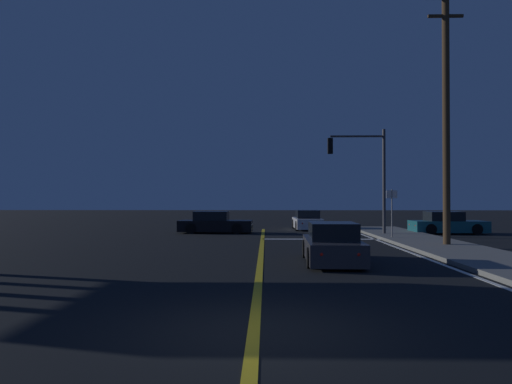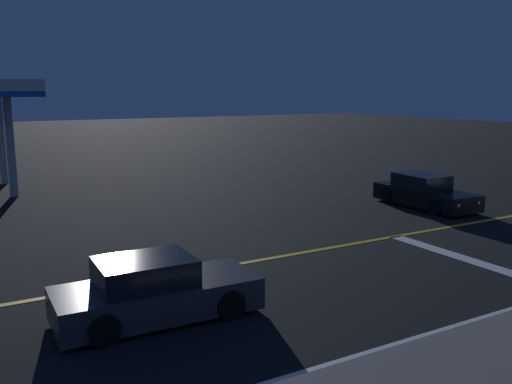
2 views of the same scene
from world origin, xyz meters
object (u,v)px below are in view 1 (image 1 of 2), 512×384
(traffic_signal_near_right, at_px, (364,166))
(utility_pole_right, at_px, (446,111))
(car_side_waiting_black, at_px, (215,223))
(car_following_oncoming_white, at_px, (307,221))
(street_sign_corner, at_px, (392,206))
(car_distant_tail_charcoal, at_px, (332,245))
(car_lead_oncoming_teal, at_px, (447,224))

(traffic_signal_near_right, xyz_separation_m, utility_pole_right, (2.21, -6.43, 1.93))
(car_side_waiting_black, relative_size, car_following_oncoming_white, 1.06)
(street_sign_corner, bearing_deg, car_distant_tail_charcoal, -116.09)
(car_following_oncoming_white, relative_size, utility_pole_right, 0.38)
(car_distant_tail_charcoal, height_order, street_sign_corner, street_sign_corner)
(car_distant_tail_charcoal, xyz_separation_m, utility_pole_right, (5.63, 5.01, 5.35))
(car_side_waiting_black, bearing_deg, utility_pole_right, 53.73)
(car_side_waiting_black, relative_size, street_sign_corner, 1.77)
(car_lead_oncoming_teal, distance_m, traffic_signal_near_right, 6.60)
(car_distant_tail_charcoal, relative_size, traffic_signal_near_right, 0.71)
(utility_pole_right, bearing_deg, traffic_signal_near_right, 108.93)
(utility_pole_right, bearing_deg, car_side_waiting_black, 141.94)
(car_following_oncoming_white, height_order, traffic_signal_near_right, traffic_signal_near_right)
(car_following_oncoming_white, height_order, car_distant_tail_charcoal, same)
(traffic_signal_near_right, bearing_deg, car_lead_oncoming_teal, -161.06)
(car_side_waiting_black, height_order, utility_pole_right, utility_pole_right)
(car_lead_oncoming_teal, bearing_deg, car_following_oncoming_white, -115.69)
(street_sign_corner, bearing_deg, car_side_waiting_black, 152.60)
(car_following_oncoming_white, bearing_deg, traffic_signal_near_right, -65.04)
(traffic_signal_near_right, bearing_deg, car_distant_tail_charcoal, 73.33)
(car_side_waiting_black, height_order, car_lead_oncoming_teal, same)
(car_following_oncoming_white, distance_m, car_distant_tail_charcoal, 17.08)
(car_side_waiting_black, relative_size, car_distant_tail_charcoal, 1.06)
(traffic_signal_near_right, distance_m, utility_pole_right, 7.07)
(car_following_oncoming_white, xyz_separation_m, traffic_signal_near_right, (2.78, -5.62, 3.42))
(traffic_signal_near_right, bearing_deg, utility_pole_right, 108.93)
(car_distant_tail_charcoal, xyz_separation_m, traffic_signal_near_right, (3.43, 11.44, 3.42))
(car_side_waiting_black, distance_m, utility_pole_right, 14.95)
(utility_pole_right, height_order, street_sign_corner, utility_pole_right)
(car_distant_tail_charcoal, xyz_separation_m, street_sign_corner, (4.23, 8.64, 1.15))
(car_side_waiting_black, xyz_separation_m, street_sign_corner, (9.59, -4.97, 1.15))
(car_side_waiting_black, distance_m, car_following_oncoming_white, 6.92)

